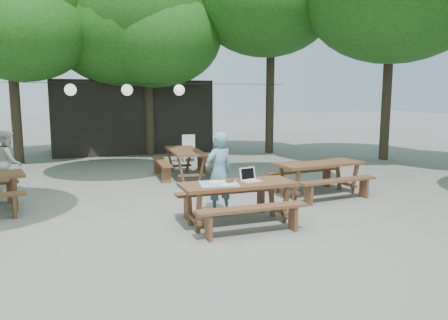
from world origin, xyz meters
name	(u,v)px	position (x,y,z in m)	size (l,w,h in m)	color
ground	(187,222)	(0.00, 0.00, 0.00)	(80.00, 80.00, 0.00)	slate
pavilion	(131,116)	(0.50, 10.50, 1.40)	(6.00, 3.00, 2.80)	black
main_picnic_table	(238,203)	(0.80, -0.45, 0.39)	(2.00, 1.58, 0.75)	brown
picnic_table_ne	(319,178)	(3.38, 1.04, 0.39)	(2.07, 1.76, 0.75)	brown
picnic_table_far_e	(185,163)	(1.09, 4.24, 0.39)	(1.68, 2.04, 0.75)	brown
woman	(219,173)	(0.74, 0.36, 0.79)	(0.58, 0.38, 1.58)	#679FBC
second_person	(8,162)	(-3.27, 3.64, 0.74)	(0.72, 0.56, 1.48)	silver
plastic_chair	(189,154)	(1.94, 6.85, 0.26)	(0.49, 0.49, 0.90)	white
laptop	(250,178)	(1.05, -0.39, 0.81)	(0.39, 0.34, 0.24)	white
tabletop_clutter	(221,183)	(0.49, -0.44, 0.76)	(0.74, 0.66, 0.08)	#3C88CF
paper_lanterns	(128,90)	(-0.19, 6.00, 2.40)	(9.00, 0.34, 0.38)	black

